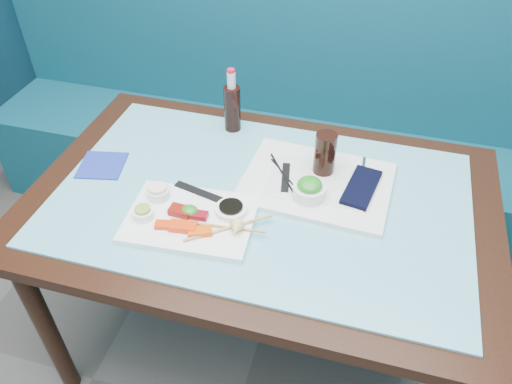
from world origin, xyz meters
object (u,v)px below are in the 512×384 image
(booth_bench, at_px, (307,143))
(cola_glass, at_px, (325,153))
(blue_napkin, at_px, (102,165))
(sashimi_plate, at_px, (191,219))
(dining_table, at_px, (261,218))
(cola_bottle_body, at_px, (232,109))
(seaweed_bowl, at_px, (309,191))
(serving_tray, at_px, (316,183))

(booth_bench, xyz_separation_m, cola_glass, (0.16, -0.69, 0.47))
(blue_napkin, bearing_deg, sashimi_plate, -23.67)
(dining_table, relative_size, cola_glass, 10.28)
(cola_glass, relative_size, cola_bottle_body, 0.84)
(dining_table, relative_size, cola_bottle_body, 8.61)
(seaweed_bowl, xyz_separation_m, cola_glass, (0.02, 0.13, 0.05))
(seaweed_bowl, bearing_deg, serving_tray, 82.41)
(booth_bench, bearing_deg, cola_bottle_body, -110.13)
(dining_table, xyz_separation_m, serving_tray, (0.15, 0.09, 0.10))
(seaweed_bowl, height_order, cola_glass, cola_glass)
(sashimi_plate, relative_size, cola_bottle_body, 2.19)
(cola_bottle_body, relative_size, blue_napkin, 1.17)
(blue_napkin, bearing_deg, cola_glass, 11.92)
(serving_tray, relative_size, cola_glass, 3.27)
(sashimi_plate, bearing_deg, serving_tray, 34.61)
(booth_bench, distance_m, cola_bottle_body, 0.72)
(dining_table, bearing_deg, serving_tray, 31.91)
(serving_tray, bearing_deg, sashimi_plate, -138.14)
(booth_bench, distance_m, blue_napkin, 1.06)
(booth_bench, bearing_deg, dining_table, -90.00)
(seaweed_bowl, relative_size, blue_napkin, 0.69)
(sashimi_plate, bearing_deg, seaweed_bowl, 26.06)
(cola_glass, distance_m, blue_napkin, 0.71)
(serving_tray, bearing_deg, cola_glass, 82.83)
(booth_bench, height_order, cola_bottle_body, booth_bench)
(booth_bench, xyz_separation_m, blue_napkin, (-0.53, -0.84, 0.39))
(cola_bottle_body, height_order, blue_napkin, cola_bottle_body)
(sashimi_plate, distance_m, cola_bottle_body, 0.49)
(booth_bench, relative_size, sashimi_plate, 8.43)
(booth_bench, distance_m, cola_glass, 0.85)
(sashimi_plate, bearing_deg, blue_napkin, 152.21)
(serving_tray, relative_size, blue_napkin, 3.20)
(sashimi_plate, relative_size, seaweed_bowl, 3.69)
(serving_tray, distance_m, cola_glass, 0.09)
(blue_napkin, bearing_deg, cola_bottle_body, 43.08)
(cola_glass, relative_size, blue_napkin, 0.98)
(serving_tray, distance_m, blue_napkin, 0.69)
(booth_bench, relative_size, blue_napkin, 21.57)
(cola_glass, bearing_deg, dining_table, -137.20)
(cola_glass, distance_m, cola_bottle_body, 0.39)
(seaweed_bowl, relative_size, cola_bottle_body, 0.59)
(dining_table, height_order, seaweed_bowl, seaweed_bowl)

